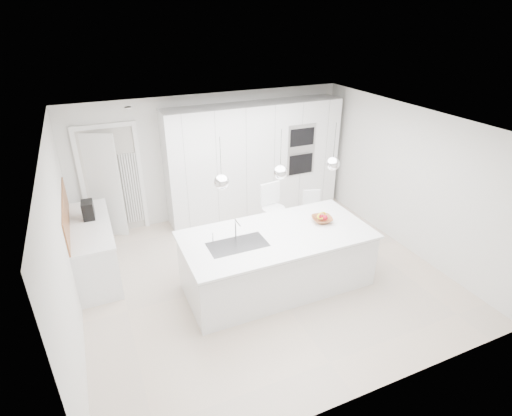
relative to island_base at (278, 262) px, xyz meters
name	(u,v)px	position (x,y,z in m)	size (l,w,h in m)	color
floor	(263,276)	(-0.10, 0.30, -0.43)	(5.50, 5.50, 0.00)	beige
wall_back	(212,157)	(-0.10, 2.80, 0.82)	(5.50, 5.50, 0.00)	silver
wall_left	(64,246)	(-2.85, 0.30, 0.82)	(5.00, 5.00, 0.00)	silver
ceiling	(265,125)	(-0.10, 0.30, 2.07)	(5.50, 5.50, 0.00)	white
tall_cabinets	(255,161)	(0.70, 2.50, 0.72)	(3.60, 0.60, 2.30)	white
oven_stack	(301,150)	(1.60, 2.19, 0.92)	(0.62, 0.04, 1.05)	#A5A5A8
doorway_frame	(113,183)	(-2.05, 2.77, 0.59)	(1.11, 0.08, 2.13)	white
hallway_door	(99,187)	(-2.30, 2.72, 0.57)	(0.82, 0.04, 2.00)	white
radiator	(132,189)	(-1.73, 2.76, 0.42)	(0.32, 0.04, 1.40)	white
left_base_cabinets	(95,250)	(-2.55, 1.50, 0.00)	(0.60, 1.80, 0.86)	white
left_worktop	(89,225)	(-2.55, 1.50, 0.45)	(0.62, 1.82, 0.04)	white
oak_backsplash	(66,213)	(-2.84, 1.50, 0.72)	(0.02, 1.80, 0.50)	#9C5A2D
island_base	(278,262)	(0.00, 0.00, 0.00)	(2.80, 1.20, 0.86)	white
island_worktop	(277,235)	(0.00, 0.05, 0.45)	(2.84, 1.40, 0.04)	white
island_sink	(238,249)	(-0.65, 0.00, 0.39)	(0.84, 0.44, 0.18)	#3F3F42
island_tap	(236,228)	(-0.60, 0.20, 0.62)	(0.02, 0.02, 0.30)	white
pendant_left	(222,182)	(-0.85, 0.00, 1.47)	(0.20, 0.20, 0.20)	white
pendant_mid	(280,172)	(0.00, 0.00, 1.47)	(0.20, 0.20, 0.20)	white
pendant_right	(333,164)	(0.85, 0.00, 1.47)	(0.20, 0.20, 0.20)	white
fruit_bowl	(322,219)	(0.82, 0.11, 0.51)	(0.32, 0.32, 0.08)	#9C5A2D
espresso_machine	(88,210)	(-2.53, 1.71, 0.61)	(0.17, 0.27, 0.29)	black
bar_stool_left	(273,218)	(0.41, 1.01, 0.18)	(0.40, 0.56, 1.21)	white
bar_stool_right	(314,217)	(1.20, 0.94, 0.06)	(0.32, 0.45, 0.98)	white
apple_a	(319,217)	(0.79, 0.15, 0.54)	(0.08, 0.08, 0.08)	#AE0E24
apple_b	(321,217)	(0.83, 0.14, 0.54)	(0.08, 0.08, 0.08)	#AE0E24
apple_c	(325,217)	(0.86, 0.10, 0.54)	(0.08, 0.08, 0.08)	#AE0E24
apple_extra_3	(325,218)	(0.86, 0.09, 0.54)	(0.08, 0.08, 0.08)	#AE0E24
banana_bunch	(322,216)	(0.80, 0.10, 0.58)	(0.21, 0.21, 0.03)	yellow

